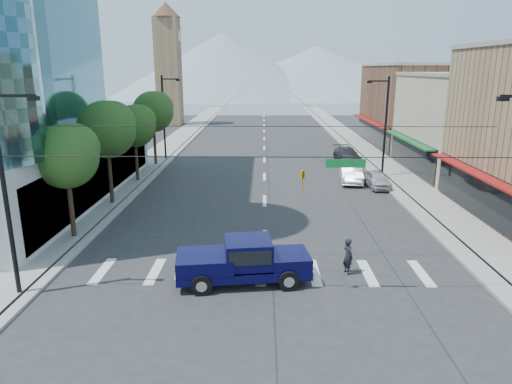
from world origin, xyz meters
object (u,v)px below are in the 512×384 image
Objects in this scene: parked_car_near at (377,179)px; parked_car_mid at (351,173)px; pedestrian at (348,256)px; parked_car_far at (347,154)px; pickup_truck at (243,260)px.

parked_car_near is 2.66m from parked_car_mid.
parked_car_far is (4.89, 28.00, -0.15)m from pedestrian.
parked_car_mid is (-1.80, 1.96, 0.13)m from parked_car_near.
parked_car_near is at bearing -39.79° from pedestrian.
pedestrian reaches higher than parked_car_mid.
pedestrian is at bearing -105.80° from parked_car_far.
pickup_truck is 5.15m from pedestrian.
pedestrian is at bearing -111.66° from parked_car_near.
parked_car_near is (5.40, 16.75, -0.20)m from pedestrian.
pedestrian is 0.35× the size of parked_car_mid.
pedestrian is 17.60m from parked_car_near.
pedestrian reaches higher than parked_car_near.
pickup_truck is at bearing -114.77° from parked_car_far.
pedestrian is (5.04, 1.03, -0.20)m from pickup_truck.
pickup_truck is at bearing -107.76° from parked_car_mid.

